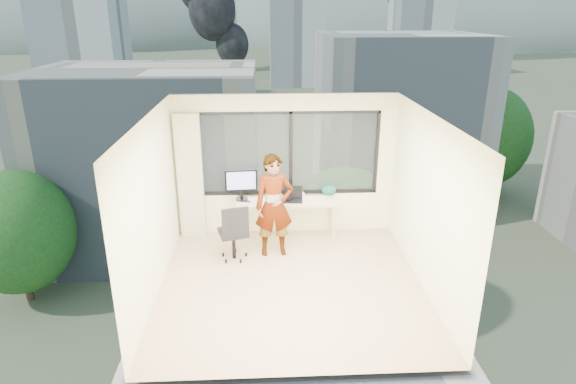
{
  "coord_description": "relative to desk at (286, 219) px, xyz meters",
  "views": [
    {
      "loc": [
        -0.38,
        -6.49,
        3.97
      ],
      "look_at": [
        0.0,
        1.0,
        1.15
      ],
      "focal_mm": 30.36,
      "sensor_mm": 36.0,
      "label": 1
    }
  ],
  "objects": [
    {
      "name": "chair",
      "position": [
        -0.92,
        -0.75,
        0.13
      ],
      "size": [
        0.64,
        0.64,
        1.02
      ],
      "primitive_type": null,
      "rotation": [
        0.0,
        0.0,
        0.27
      ],
      "color": "black",
      "rests_on": "floor"
    },
    {
      "name": "pen_cup",
      "position": [
        0.04,
        -0.07,
        0.43
      ],
      "size": [
        0.1,
        0.1,
        0.11
      ],
      "primitive_type": "cylinder",
      "rotation": [
        0.0,
        0.0,
        0.14
      ],
      "color": "black",
      "rests_on": "desk"
    },
    {
      "name": "hill_b",
      "position": [
        100.0,
        318.34,
        -14.38
      ],
      "size": [
        300.0,
        220.0,
        96.0
      ],
      "primitive_type": "ellipsoid",
      "color": "slate",
      "rests_on": "exterior_ground"
    },
    {
      "name": "hill_a",
      "position": [
        -120.0,
        318.34,
        -14.38
      ],
      "size": [
        288.0,
        216.0,
        90.0
      ],
      "primitive_type": "ellipsoid",
      "color": "slate",
      "rests_on": "exterior_ground"
    },
    {
      "name": "tree_a",
      "position": [
        -16.0,
        20.34,
        -10.38
      ],
      "size": [
        7.0,
        7.0,
        8.0
      ],
      "primitive_type": null,
      "color": "#204C19",
      "rests_on": "exterior_ground"
    },
    {
      "name": "far_tower_a",
      "position": [
        -35.0,
        93.34,
        -0.38
      ],
      "size": [
        14.0,
        14.0,
        28.0
      ],
      "primitive_type": "cube",
      "color": "silver",
      "rests_on": "exterior_ground"
    },
    {
      "name": "near_bldg_a",
      "position": [
        -9.0,
        28.34,
        -7.38
      ],
      "size": [
        16.0,
        12.0,
        14.0
      ],
      "primitive_type": "cube",
      "color": "#F2E2CA",
      "rests_on": "exterior_ground"
    },
    {
      "name": "wall_left",
      "position": [
        -2.0,
        -1.66,
        0.93
      ],
      "size": [
        0.01,
        4.0,
        2.6
      ],
      "primitive_type": "cube",
      "color": "#F5F0BD",
      "rests_on": "ground"
    },
    {
      "name": "exterior_ground",
      "position": [
        0.0,
        118.34,
        -14.38
      ],
      "size": [
        400.0,
        400.0,
        0.04
      ],
      "primitive_type": "cube",
      "color": "#515B3D",
      "rests_on": "ground"
    },
    {
      "name": "desk",
      "position": [
        0.0,
        0.0,
        0.0
      ],
      "size": [
        1.8,
        0.6,
        0.75
      ],
      "primitive_type": "cube",
      "color": "#D0B28B",
      "rests_on": "floor"
    },
    {
      "name": "ceiling",
      "position": [
        0.0,
        -1.66,
        2.23
      ],
      "size": [
        4.0,
        4.0,
        0.01
      ],
      "primitive_type": "cube",
      "color": "white",
      "rests_on": "ground"
    },
    {
      "name": "cellphone",
      "position": [
        -0.7,
        -0.05,
        0.38
      ],
      "size": [
        0.11,
        0.08,
        0.01
      ],
      "primitive_type": "cube",
      "rotation": [
        0.0,
        0.0,
        -0.36
      ],
      "color": "black",
      "rests_on": "desk"
    },
    {
      "name": "laptop",
      "position": [
        0.12,
        -0.06,
        0.49
      ],
      "size": [
        0.37,
        0.39,
        0.22
      ],
      "primitive_type": null,
      "rotation": [
        0.0,
        0.0,
        -0.06
      ],
      "color": "black",
      "rests_on": "desk"
    },
    {
      "name": "floor",
      "position": [
        0.0,
        -1.66,
        -0.38
      ],
      "size": [
        4.0,
        4.0,
        0.01
      ],
      "primitive_type": "cube",
      "color": "tan",
      "rests_on": "ground"
    },
    {
      "name": "handbag",
      "position": [
        0.8,
        0.21,
        0.48
      ],
      "size": [
        0.28,
        0.18,
        0.2
      ],
      "primitive_type": "ellipsoid",
      "rotation": [
        0.0,
        0.0,
        -0.18
      ],
      "color": "#0C4349",
      "rests_on": "desk"
    },
    {
      "name": "curtain",
      "position": [
        -1.72,
        0.22,
        0.77
      ],
      "size": [
        0.45,
        0.14,
        2.3
      ],
      "primitive_type": "cube",
      "color": "beige",
      "rests_on": "floor"
    },
    {
      "name": "window_wall",
      "position": [
        0.05,
        0.34,
        1.15
      ],
      "size": [
        3.3,
        0.16,
        1.55
      ],
      "primitive_type": null,
      "color": "black",
      "rests_on": "ground"
    },
    {
      "name": "monitor",
      "position": [
        -0.8,
        0.06,
        0.66
      ],
      "size": [
        0.58,
        0.16,
        0.57
      ],
      "primitive_type": null,
      "rotation": [
        0.0,
        0.0,
        0.07
      ],
      "color": "black",
      "rests_on": "desk"
    },
    {
      "name": "far_tower_d",
      "position": [
        -60.0,
        148.34,
        -3.38
      ],
      "size": [
        16.0,
        14.0,
        22.0
      ],
      "primitive_type": "cube",
      "color": "silver",
      "rests_on": "exterior_ground"
    },
    {
      "name": "wall_front",
      "position": [
        0.0,
        -3.66,
        0.93
      ],
      "size": [
        4.0,
        0.01,
        2.6
      ],
      "primitive_type": "cube",
      "color": "#F5F0BD",
      "rests_on": "ground"
    },
    {
      "name": "tree_c",
      "position": [
        22.0,
        38.34,
        -9.38
      ],
      "size": [
        8.4,
        8.4,
        10.0
      ],
      "primitive_type": null,
      "color": "#204C19",
      "rests_on": "exterior_ground"
    },
    {
      "name": "game_console",
      "position": [
        0.18,
        0.23,
        0.41
      ],
      "size": [
        0.33,
        0.3,
        0.07
      ],
      "primitive_type": "cube",
      "rotation": [
        0.0,
        0.0,
        0.29
      ],
      "color": "white",
      "rests_on": "desk"
    },
    {
      "name": "wall_right",
      "position": [
        2.0,
        -1.66,
        0.93
      ],
      "size": [
        0.01,
        4.0,
        2.6
      ],
      "primitive_type": "cube",
      "color": "#F5F0BD",
      "rests_on": "ground"
    },
    {
      "name": "far_tower_b",
      "position": [
        8.0,
        118.34,
        0.62
      ],
      "size": [
        13.0,
        13.0,
        30.0
      ],
      "primitive_type": "cube",
      "color": "silver",
      "rests_on": "exterior_ground"
    },
    {
      "name": "tree_b",
      "position": [
        4.0,
        16.34,
        -9.88
      ],
      "size": [
        7.6,
        7.6,
        9.0
      ],
      "primitive_type": null,
      "color": "#204C19",
      "rests_on": "exterior_ground"
    },
    {
      "name": "far_tower_c",
      "position": [
        45.0,
        138.34,
        -1.38
      ],
      "size": [
        15.0,
        15.0,
        26.0
      ],
      "primitive_type": "cube",
      "color": "silver",
      "rests_on": "exterior_ground"
    },
    {
      "name": "person",
      "position": [
        -0.23,
        -0.6,
        0.51
      ],
      "size": [
        0.68,
        0.48,
        1.77
      ],
      "primitive_type": "imported",
      "rotation": [
        0.0,
        0.0,
        0.1
      ],
      "color": "#2D2D33",
      "rests_on": "floor"
    },
    {
      "name": "near_bldg_b",
      "position": [
        12.0,
        36.34,
        -6.38
      ],
      "size": [
        14.0,
        13.0,
        16.0
      ],
      "primitive_type": "cube",
      "color": "silver",
      "rests_on": "exterior_ground"
    }
  ]
}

